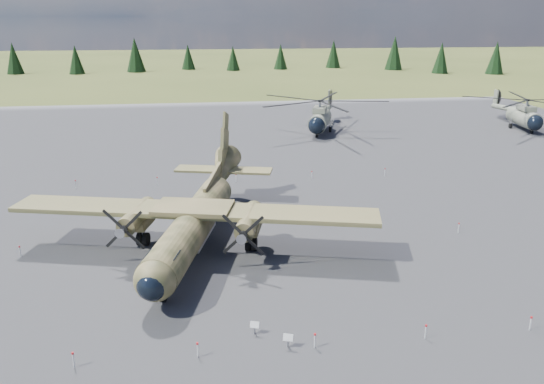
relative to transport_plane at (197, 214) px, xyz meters
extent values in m
plane|color=brown|center=(3.92, -0.41, -2.51)|extent=(500.00, 500.00, 0.00)
cube|color=slate|center=(3.92, 9.59, -2.51)|extent=(120.00, 120.00, 0.04)
cylinder|color=#36391F|center=(-0.35, -1.36, -0.42)|extent=(6.52, 16.48, 2.55)
sphere|color=#36391F|center=(-2.37, -9.29, -0.42)|extent=(3.03, 3.03, 2.49)
sphere|color=black|center=(-2.50, -9.78, -0.46)|extent=(2.23, 2.23, 1.83)
cube|color=black|center=(-2.01, -7.88, 0.26)|extent=(2.12, 1.86, 0.50)
cone|color=#36391F|center=(2.31, 9.03, 0.54)|extent=(3.96, 6.67, 3.83)
cube|color=gray|center=(-0.12, -0.48, -1.46)|extent=(3.02, 5.71, 0.45)
cube|color=#30371C|center=(-0.24, -0.92, 0.63)|extent=(26.31, 9.52, 0.32)
cube|color=#36391F|center=(-0.24, -0.92, 0.83)|extent=(6.10, 4.52, 0.32)
cylinder|color=#36391F|center=(-4.27, -0.17, 0.13)|extent=(2.49, 4.92, 1.36)
cube|color=#36391F|center=(-4.09, 0.53, -0.46)|extent=(2.09, 3.33, 0.73)
cone|color=gray|center=(-5.00, -3.04, 0.13)|extent=(0.87, 0.96, 0.69)
cylinder|color=black|center=(-4.09, 0.53, -2.01)|extent=(1.02, 1.17, 1.00)
cylinder|color=#36391F|center=(3.66, -2.20, 0.13)|extent=(2.49, 4.92, 1.36)
cube|color=#36391F|center=(3.84, -1.50, -0.46)|extent=(2.09, 3.33, 0.73)
cone|color=gray|center=(2.93, -5.06, 0.13)|extent=(0.87, 0.96, 0.69)
cylinder|color=black|center=(3.84, -1.50, -2.01)|extent=(1.02, 1.17, 1.00)
cube|color=#36391F|center=(1.45, 5.68, 1.08)|extent=(1.95, 6.72, 1.53)
cube|color=#30371C|center=(2.42, 9.47, 0.58)|extent=(8.95, 4.10, 0.20)
cylinder|color=gray|center=(-2.10, -8.23, -1.35)|extent=(0.15, 0.15, 0.82)
cylinder|color=black|center=(-2.10, -8.23, -2.01)|extent=(0.52, 0.90, 0.85)
cylinder|color=gray|center=(17.77, 37.88, -0.59)|extent=(4.98, 7.91, 2.60)
sphere|color=black|center=(16.50, 34.36, -0.64)|extent=(3.06, 3.06, 2.39)
sphere|color=gray|center=(19.04, 41.40, -0.59)|extent=(3.06, 3.06, 2.39)
cube|color=gray|center=(17.63, 37.49, 1.07)|extent=(2.79, 3.73, 0.78)
cylinder|color=gray|center=(17.63, 37.49, 1.85)|extent=(0.48, 0.48, 1.04)
cylinder|color=gray|center=(20.36, 45.06, -0.22)|extent=(3.83, 8.64, 1.49)
cube|color=gray|center=(21.68, 48.72, 1.07)|extent=(0.71, 1.45, 2.49)
cylinder|color=black|center=(22.02, 48.60, 1.07)|extent=(0.97, 2.56, 2.70)
cylinder|color=black|center=(16.71, 34.95, -2.09)|extent=(0.51, 0.76, 0.71)
cylinder|color=black|center=(16.87, 39.53, -2.09)|extent=(0.57, 0.89, 0.83)
cylinder|color=gray|center=(16.87, 39.53, -1.55)|extent=(0.19, 0.19, 1.51)
cylinder|color=black|center=(19.51, 38.58, -2.09)|extent=(0.57, 0.89, 0.83)
cylinder|color=gray|center=(19.51, 38.58, -1.55)|extent=(0.19, 0.19, 1.51)
cylinder|color=gray|center=(48.67, 36.20, -0.69)|extent=(3.36, 7.33, 2.45)
sphere|color=black|center=(48.21, 32.69, -0.74)|extent=(2.53, 2.53, 2.26)
sphere|color=gray|center=(49.13, 39.70, -0.69)|extent=(2.53, 2.53, 2.26)
cube|color=gray|center=(48.62, 35.81, 0.88)|extent=(2.07, 3.33, 0.74)
cylinder|color=gray|center=(48.62, 35.81, 1.61)|extent=(0.40, 0.40, 0.98)
cylinder|color=gray|center=(49.61, 43.35, -0.35)|extent=(1.92, 8.42, 1.40)
cube|color=gray|center=(50.10, 47.00, 0.88)|extent=(0.39, 1.39, 2.36)
cylinder|color=black|center=(50.44, 46.95, 0.88)|extent=(0.39, 2.54, 2.55)
cylinder|color=black|center=(48.28, 33.28, -2.12)|extent=(0.36, 0.70, 0.67)
cylinder|color=black|center=(47.51, 37.54, -2.12)|extent=(0.39, 0.82, 0.79)
cylinder|color=gray|center=(47.51, 37.54, -1.60)|extent=(0.15, 0.15, 1.42)
cylinder|color=black|center=(50.14, 37.19, -2.12)|extent=(0.39, 0.82, 0.79)
cylinder|color=gray|center=(50.14, 37.19, -1.60)|extent=(0.15, 0.15, 1.42)
cube|color=gray|center=(2.97, -12.23, -2.21)|extent=(0.11, 0.11, 0.60)
cube|color=silver|center=(2.97, -12.28, -1.92)|extent=(0.52, 0.35, 0.34)
cube|color=gray|center=(4.55, -13.69, -2.19)|extent=(0.12, 0.12, 0.64)
cube|color=silver|center=(4.55, -13.74, -1.88)|extent=(0.55, 0.37, 0.36)
cylinder|color=silver|center=(-6.08, -13.91, -2.11)|extent=(0.07, 0.07, 0.80)
cylinder|color=#AD1216|center=(-6.08, -13.91, -1.71)|extent=(0.12, 0.12, 0.10)
cylinder|color=silver|center=(-0.08, -13.91, -2.11)|extent=(0.07, 0.07, 0.80)
cylinder|color=#AD1216|center=(-0.08, -13.91, -1.71)|extent=(0.12, 0.12, 0.10)
cylinder|color=silver|center=(5.92, -13.91, -2.11)|extent=(0.07, 0.07, 0.80)
cylinder|color=#AD1216|center=(5.92, -13.91, -1.71)|extent=(0.12, 0.12, 0.10)
cylinder|color=silver|center=(11.92, -13.91, -2.11)|extent=(0.07, 0.07, 0.80)
cylinder|color=#AD1216|center=(11.92, -13.91, -1.71)|extent=(0.12, 0.12, 0.10)
cylinder|color=silver|center=(17.92, -13.91, -2.11)|extent=(0.07, 0.07, 0.80)
cylinder|color=#AD1216|center=(17.92, -13.91, -1.71)|extent=(0.12, 0.12, 0.10)
cylinder|color=silver|center=(-12.08, 15.59, -2.11)|extent=(0.07, 0.07, 0.80)
cylinder|color=#AD1216|center=(-12.08, 15.59, -1.71)|extent=(0.12, 0.12, 0.10)
cylinder|color=silver|center=(-4.08, 15.59, -2.11)|extent=(0.07, 0.07, 0.80)
cylinder|color=#AD1216|center=(-4.08, 15.59, -1.71)|extent=(0.12, 0.12, 0.10)
cylinder|color=silver|center=(3.92, 15.59, -2.11)|extent=(0.07, 0.07, 0.80)
cylinder|color=#AD1216|center=(3.92, 15.59, -1.71)|extent=(0.12, 0.12, 0.10)
cylinder|color=silver|center=(11.92, 15.59, -2.11)|extent=(0.07, 0.07, 0.80)
cylinder|color=#AD1216|center=(11.92, 15.59, -1.71)|extent=(0.12, 0.12, 0.10)
cylinder|color=silver|center=(19.92, 15.59, -2.11)|extent=(0.07, 0.07, 0.80)
cylinder|color=#AD1216|center=(19.92, 15.59, -1.71)|extent=(0.12, 0.12, 0.10)
cylinder|color=silver|center=(-12.58, -0.41, -2.11)|extent=(0.07, 0.07, 0.80)
cylinder|color=#AD1216|center=(-12.58, -0.41, -1.71)|extent=(0.12, 0.12, 0.10)
cylinder|color=silver|center=(20.42, -0.41, -2.11)|extent=(0.07, 0.07, 0.80)
cylinder|color=#AD1216|center=(20.42, -0.41, -1.71)|extent=(0.12, 0.12, 0.10)
cone|color=black|center=(87.89, 113.88, 2.20)|extent=(5.28, 5.28, 9.42)
cone|color=black|center=(72.82, 118.21, 2.01)|extent=(5.06, 5.06, 9.04)
cone|color=black|center=(62.88, 131.07, 2.75)|extent=(5.89, 5.89, 10.53)
cone|color=black|center=(45.22, 140.30, 1.96)|extent=(5.01, 5.01, 8.94)
cone|color=black|center=(26.99, 137.37, 1.43)|extent=(4.41, 4.41, 7.87)
cone|color=black|center=(11.46, 135.09, 1.27)|extent=(4.23, 4.23, 7.56)
cone|color=black|center=(-2.66, 140.47, 1.38)|extent=(4.36, 4.36, 7.79)
cone|color=black|center=(-18.56, 134.79, 2.62)|extent=(5.74, 5.74, 10.25)
cone|color=black|center=(-35.42, 130.55, 1.66)|extent=(4.67, 4.67, 8.34)
cone|color=black|center=(-53.64, 133.17, 2.03)|extent=(5.08, 5.08, 9.07)
camera|label=1|loc=(0.57, -36.92, 13.82)|focal=35.00mm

